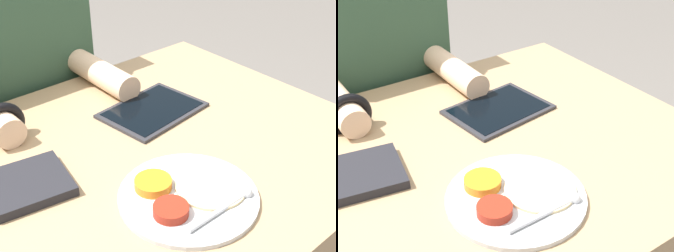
# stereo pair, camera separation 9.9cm
# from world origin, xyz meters

# --- Properties ---
(thali_tray) EXTENTS (0.27, 0.27, 0.03)m
(thali_tray) POSITION_xyz_m (-0.03, -0.18, 0.77)
(thali_tray) COLOR #B7BABF
(thali_tray) RESTS_ON dining_table
(red_notebook) EXTENTS (0.18, 0.17, 0.02)m
(red_notebook) POSITION_xyz_m (-0.24, 0.05, 0.77)
(red_notebook) COLOR silver
(red_notebook) RESTS_ON dining_table
(tablet_device) EXTENTS (0.26, 0.20, 0.01)m
(tablet_device) POSITION_xyz_m (0.13, 0.12, 0.76)
(tablet_device) COLOR #28282D
(tablet_device) RESTS_ON dining_table
(person_diner) EXTENTS (0.43, 0.45, 1.24)m
(person_diner) POSITION_xyz_m (-0.04, 0.53, 0.58)
(person_diner) COLOR black
(person_diner) RESTS_ON ground_plane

